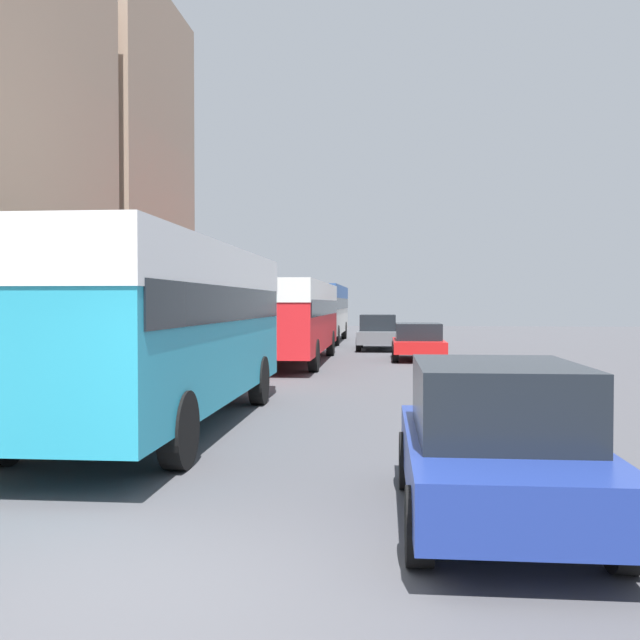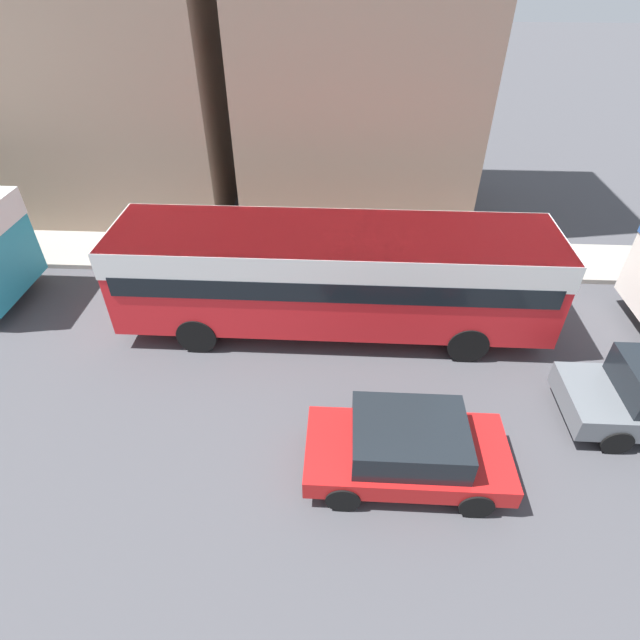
% 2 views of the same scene
% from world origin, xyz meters
% --- Properties ---
extents(building_midblock, '(5.57, 9.78, 11.40)m').
position_xyz_m(building_midblock, '(-8.98, 10.93, 5.70)').
color(building_midblock, gray).
rests_on(building_midblock, ground_plane).
extents(building_far_terrace, '(5.66, 7.71, 13.36)m').
position_xyz_m(building_far_terrace, '(-9.03, 20.48, 6.68)').
color(building_far_terrace, gray).
rests_on(building_far_terrace, ground_plane).
extents(bus_following, '(2.65, 10.83, 2.81)m').
position_xyz_m(bus_following, '(-1.60, 19.90, 1.84)').
color(bus_following, red).
rests_on(bus_following, ground_plane).
extents(car_distant, '(1.92, 3.86, 1.35)m').
position_xyz_m(car_distant, '(2.97, 21.47, 0.72)').
color(car_distant, red).
rests_on(car_distant, ground_plane).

